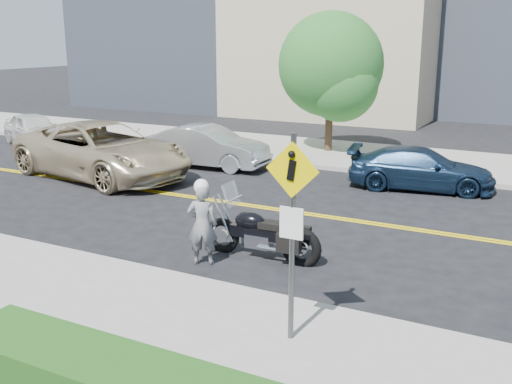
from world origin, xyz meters
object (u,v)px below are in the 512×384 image
at_px(suv, 102,150).
at_px(parked_car_white, 34,129).
at_px(parked_car_silver, 207,147).
at_px(motorcyclist, 202,222).
at_px(parked_car_blue, 421,169).
at_px(pedestrian_sign, 292,219).
at_px(motorcycle, 262,223).

relative_size(suv, parked_car_white, 1.62).
relative_size(suv, parked_car_silver, 1.47).
bearing_deg(suv, parked_car_silver, -26.41).
relative_size(motorcyclist, suv, 0.28).
bearing_deg(parked_car_blue, suv, 98.34).
xyz_separation_m(pedestrian_sign, parked_car_silver, (-7.66, 9.92, -1.25)).
height_order(suv, parked_car_silver, suv).
xyz_separation_m(parked_car_silver, parked_car_blue, (7.19, 0.33, -0.10)).
relative_size(motorcycle, parked_car_silver, 0.58).
bearing_deg(parked_car_silver, motorcyclist, -151.91).
distance_m(motorcyclist, parked_car_blue, 8.41).
height_order(motorcyclist, motorcycle, motorcyclist).
bearing_deg(pedestrian_sign, suv, 144.19).
height_order(pedestrian_sign, motorcycle, pedestrian_sign).
relative_size(parked_car_white, parked_car_blue, 0.93).
bearing_deg(motorcycle, parked_car_blue, 75.86).
xyz_separation_m(pedestrian_sign, suv, (-9.78, 7.06, -1.09)).
distance_m(parked_car_silver, parked_car_blue, 7.19).
height_order(motorcyclist, parked_car_silver, motorcyclist).
relative_size(motorcycle, parked_car_blue, 0.59).
xyz_separation_m(pedestrian_sign, parked_car_white, (-16.18, 10.13, -1.30)).
height_order(pedestrian_sign, motorcyclist, pedestrian_sign).
xyz_separation_m(parked_car_white, parked_car_silver, (8.52, -0.21, 0.04)).
height_order(parked_car_white, parked_car_blue, parked_car_white).
distance_m(motorcyclist, suv, 8.42).
height_order(parked_car_white, parked_car_silver, parked_car_silver).
bearing_deg(motorcyclist, pedestrian_sign, 118.13).
relative_size(motorcyclist, parked_car_white, 0.44).
distance_m(motorcyclist, parked_car_white, 15.47).
distance_m(suv, parked_car_white, 7.10).
xyz_separation_m(pedestrian_sign, parked_car_blue, (-0.48, 10.25, -1.35)).
relative_size(suv, parked_car_blue, 1.50).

